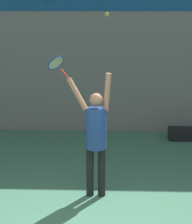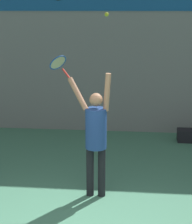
# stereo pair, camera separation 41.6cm
# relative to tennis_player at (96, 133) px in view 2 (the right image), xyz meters

# --- Properties ---
(back_wall) EXTENTS (18.00, 0.10, 5.00)m
(back_wall) POSITION_rel_tennis_player_xyz_m (-0.10, 3.88, 1.36)
(back_wall) COLOR gray
(back_wall) RESTS_ON ground_plane
(tennis_player) EXTENTS (0.80, 0.49, 2.16)m
(tennis_player) POSITION_rel_tennis_player_xyz_m (0.00, 0.00, 0.00)
(tennis_player) COLOR black
(tennis_player) RESTS_ON ground_plane
(tennis_racket) EXTENTS (0.45, 0.41, 0.39)m
(tennis_racket) POSITION_rel_tennis_player_xyz_m (-0.69, 0.43, 1.11)
(tennis_racket) COLOR red
(tennis_ball) EXTENTS (0.07, 0.07, 0.07)m
(tennis_ball) POSITION_rel_tennis_player_xyz_m (0.17, -0.04, 1.94)
(tennis_ball) COLOR #CCDB2D
(equipment_bag) EXTENTS (0.66, 0.35, 0.30)m
(equipment_bag) POSITION_rel_tennis_player_xyz_m (2.02, 3.16, -0.99)
(equipment_bag) COLOR black
(equipment_bag) RESTS_ON ground_plane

